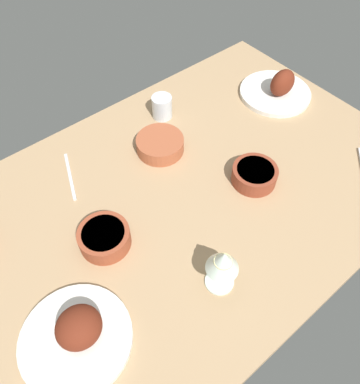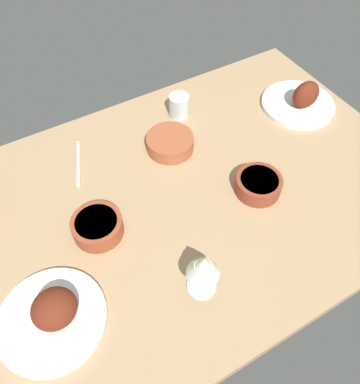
{
  "view_description": "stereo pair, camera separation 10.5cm",
  "coord_description": "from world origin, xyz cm",
  "px_view_note": "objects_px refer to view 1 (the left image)",
  "views": [
    {
      "loc": [
        40.7,
        49.48,
        89.65
      ],
      "look_at": [
        0.0,
        0.0,
        6.0
      ],
      "focal_mm": 35.65,
      "sensor_mm": 36.0,
      "label": 1
    },
    {
      "loc": [
        32.05,
        55.47,
        89.65
      ],
      "look_at": [
        0.0,
        0.0,
        6.0
      ],
      "focal_mm": 35.65,
      "sensor_mm": 36.0,
      "label": 2
    }
  ],
  "objects_px": {
    "bowl_pasta": "(254,174)",
    "plate_far_side": "(278,89)",
    "wine_glass": "(223,263)",
    "spoon_loose": "(70,176)",
    "bowl_soup": "(160,144)",
    "bowl_potatoes": "(104,237)",
    "water_tumbler": "(162,107)",
    "plate_near_viewer": "(77,334)"
  },
  "relations": [
    {
      "from": "bowl_potatoes",
      "to": "spoon_loose",
      "type": "xyz_separation_m",
      "value": [
        -0.04,
        -0.25,
        -0.02
      ]
    },
    {
      "from": "plate_far_side",
      "to": "water_tumbler",
      "type": "bearing_deg",
      "value": -24.62
    },
    {
      "from": "spoon_loose",
      "to": "bowl_soup",
      "type": "bearing_deg",
      "value": -85.72
    },
    {
      "from": "plate_near_viewer",
      "to": "water_tumbler",
      "type": "distance_m",
      "value": 0.74
    },
    {
      "from": "bowl_potatoes",
      "to": "bowl_soup",
      "type": "bearing_deg",
      "value": -150.92
    },
    {
      "from": "bowl_soup",
      "to": "bowl_potatoes",
      "type": "bearing_deg",
      "value": 29.08
    },
    {
      "from": "water_tumbler",
      "to": "plate_near_viewer",
      "type": "bearing_deg",
      "value": 38.03
    },
    {
      "from": "plate_near_viewer",
      "to": "water_tumbler",
      "type": "relative_size",
      "value": 3.24
    },
    {
      "from": "wine_glass",
      "to": "water_tumbler",
      "type": "bearing_deg",
      "value": -114.97
    },
    {
      "from": "bowl_potatoes",
      "to": "plate_far_side",
      "type": "bearing_deg",
      "value": -171.23
    },
    {
      "from": "bowl_soup",
      "to": "water_tumbler",
      "type": "distance_m",
      "value": 0.16
    },
    {
      "from": "bowl_potatoes",
      "to": "water_tumbler",
      "type": "bearing_deg",
      "value": -144.57
    },
    {
      "from": "plate_near_viewer",
      "to": "spoon_loose",
      "type": "relative_size",
      "value": 1.37
    },
    {
      "from": "wine_glass",
      "to": "bowl_soup",
      "type": "bearing_deg",
      "value": -109.9
    },
    {
      "from": "wine_glass",
      "to": "water_tumbler",
      "type": "relative_size",
      "value": 1.84
    },
    {
      "from": "wine_glass",
      "to": "water_tumbler",
      "type": "height_order",
      "value": "wine_glass"
    },
    {
      "from": "plate_far_side",
      "to": "bowl_soup",
      "type": "height_order",
      "value": "plate_far_side"
    },
    {
      "from": "plate_near_viewer",
      "to": "water_tumbler",
      "type": "xyz_separation_m",
      "value": [
        -0.58,
        -0.46,
        0.01
      ]
    },
    {
      "from": "bowl_soup",
      "to": "water_tumbler",
      "type": "relative_size",
      "value": 1.91
    },
    {
      "from": "wine_glass",
      "to": "spoon_loose",
      "type": "bearing_deg",
      "value": -77.69
    },
    {
      "from": "bowl_potatoes",
      "to": "wine_glass",
      "type": "distance_m",
      "value": 0.31
    },
    {
      "from": "plate_near_viewer",
      "to": "bowl_soup",
      "type": "xyz_separation_m",
      "value": [
        -0.48,
        -0.34,
        -0.0
      ]
    },
    {
      "from": "bowl_pasta",
      "to": "water_tumbler",
      "type": "height_order",
      "value": "water_tumbler"
    },
    {
      "from": "plate_near_viewer",
      "to": "bowl_pasta",
      "type": "xyz_separation_m",
      "value": [
        -0.62,
        -0.07,
        0.0
      ]
    },
    {
      "from": "plate_far_side",
      "to": "wine_glass",
      "type": "height_order",
      "value": "wine_glass"
    },
    {
      "from": "plate_near_viewer",
      "to": "spoon_loose",
      "type": "bearing_deg",
      "value": -117.03
    },
    {
      "from": "bowl_pasta",
      "to": "spoon_loose",
      "type": "xyz_separation_m",
      "value": [
        0.4,
        -0.35,
        -0.02
      ]
    },
    {
      "from": "plate_near_viewer",
      "to": "bowl_soup",
      "type": "bearing_deg",
      "value": -145.1
    },
    {
      "from": "bowl_pasta",
      "to": "wine_glass",
      "type": "distance_m",
      "value": 0.34
    },
    {
      "from": "wine_glass",
      "to": "spoon_loose",
      "type": "height_order",
      "value": "wine_glass"
    },
    {
      "from": "plate_near_viewer",
      "to": "spoon_loose",
      "type": "height_order",
      "value": "plate_near_viewer"
    },
    {
      "from": "plate_near_viewer",
      "to": "bowl_potatoes",
      "type": "bearing_deg",
      "value": -136.49
    },
    {
      "from": "bowl_soup",
      "to": "bowl_pasta",
      "type": "height_order",
      "value": "bowl_pasta"
    },
    {
      "from": "bowl_soup",
      "to": "wine_glass",
      "type": "distance_m",
      "value": 0.47
    },
    {
      "from": "plate_far_side",
      "to": "bowl_potatoes",
      "type": "height_order",
      "value": "plate_far_side"
    },
    {
      "from": "plate_far_side",
      "to": "wine_glass",
      "type": "xyz_separation_m",
      "value": [
        0.63,
        0.38,
        0.07
      ]
    },
    {
      "from": "plate_far_side",
      "to": "spoon_loose",
      "type": "distance_m",
      "value": 0.76
    },
    {
      "from": "wine_glass",
      "to": "spoon_loose",
      "type": "distance_m",
      "value": 0.54
    },
    {
      "from": "wine_glass",
      "to": "bowl_potatoes",
      "type": "bearing_deg",
      "value": -60.06
    },
    {
      "from": "bowl_potatoes",
      "to": "water_tumbler",
      "type": "relative_size",
      "value": 1.73
    },
    {
      "from": "bowl_pasta",
      "to": "plate_far_side",
      "type": "bearing_deg",
      "value": -147.62
    },
    {
      "from": "bowl_pasta",
      "to": "water_tumbler",
      "type": "bearing_deg",
      "value": -85.23
    }
  ]
}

